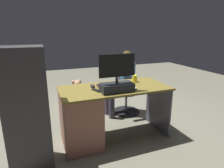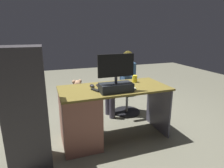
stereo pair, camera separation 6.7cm
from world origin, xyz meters
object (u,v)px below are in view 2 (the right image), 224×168
object	(u,v)px
keyboard	(112,85)
office_chair_teddy	(78,108)
tv_remote	(95,90)
visitor_chair	(127,100)
desk	(87,115)
person	(124,78)
computer_mouse	(92,86)
teddy_bear	(77,90)
cup	(135,79)
monitor	(116,82)

from	to	relation	value
keyboard	office_chair_teddy	xyz separation A→B (m)	(0.40, -0.52, -0.50)
tv_remote	visitor_chair	distance (m)	1.23
desk	person	distance (m)	1.13
visitor_chair	person	distance (m)	0.43
computer_mouse	visitor_chair	bearing A→B (deg)	-142.96
desk	teddy_bear	bearing A→B (deg)	-88.70
keyboard	cup	world-z (taller)	cup
office_chair_teddy	visitor_chair	bearing A→B (deg)	-173.26
computer_mouse	office_chair_teddy	bearing A→B (deg)	-76.14
desk	person	xyz separation A→B (m)	(-0.83, -0.71, 0.27)
visitor_chair	person	size ratio (longest dim) A/B	0.43
office_chair_teddy	teddy_bear	world-z (taller)	teddy_bear
tv_remote	office_chair_teddy	bearing A→B (deg)	-100.82
desk	office_chair_teddy	size ratio (longest dim) A/B	3.19
monitor	tv_remote	world-z (taller)	monitor
keyboard	tv_remote	bearing A→B (deg)	29.85
tv_remote	visitor_chair	bearing A→B (deg)	-156.51
cup	desk	bearing A→B (deg)	11.18
tv_remote	monitor	bearing A→B (deg)	131.62
office_chair_teddy	computer_mouse	bearing A→B (deg)	103.86
keyboard	person	bearing A→B (deg)	-125.74
teddy_bear	office_chair_teddy	bearing A→B (deg)	90.00
keyboard	cup	bearing A→B (deg)	-172.14
tv_remote	visitor_chair	world-z (taller)	tv_remote
desk	tv_remote	world-z (taller)	tv_remote
keyboard	computer_mouse	distance (m)	0.28
keyboard	tv_remote	xyz separation A→B (m)	(0.28, 0.16, -0.00)
office_chair_teddy	visitor_chair	xyz separation A→B (m)	(-0.92, -0.11, -0.01)
computer_mouse	person	size ratio (longest dim) A/B	0.08
cup	tv_remote	distance (m)	0.69
desk	computer_mouse	size ratio (longest dim) A/B	15.28
monitor	office_chair_teddy	world-z (taller)	monitor
tv_remote	cup	bearing A→B (deg)	176.97
keyboard	tv_remote	distance (m)	0.32
keyboard	office_chair_teddy	bearing A→B (deg)	-51.99
desk	visitor_chair	bearing A→B (deg)	-141.43
monitor	computer_mouse	bearing A→B (deg)	-52.56
visitor_chair	office_chair_teddy	bearing A→B (deg)	6.74
person	monitor	bearing A→B (deg)	61.27
monitor	visitor_chair	distance (m)	1.24
keyboard	computer_mouse	world-z (taller)	computer_mouse
tv_remote	teddy_bear	bearing A→B (deg)	-100.97
desk	visitor_chair	distance (m)	1.17
desk	tv_remote	xyz separation A→B (m)	(-0.11, 0.06, 0.36)
monitor	keyboard	world-z (taller)	monitor
monitor	tv_remote	size ratio (longest dim) A/B	3.14
cup	teddy_bear	xyz separation A→B (m)	(0.78, -0.47, -0.23)
teddy_bear	keyboard	bearing A→B (deg)	127.45
computer_mouse	teddy_bear	distance (m)	0.56
person	keyboard	bearing A→B (deg)	54.26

